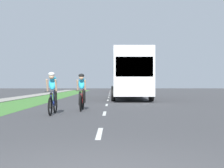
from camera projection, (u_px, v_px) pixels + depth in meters
name	position (u px, v px, depth m)	size (l,w,h in m)	color
ground_plane	(107.00, 100.00, 23.92)	(120.00, 120.00, 0.00)	#424244
grass_verge	(38.00, 99.00, 23.90)	(2.81, 70.00, 0.01)	#478438
sidewalk_concrete	(9.00, 99.00, 23.89)	(1.53, 70.00, 0.10)	#9E998E
lane_markings_center	(108.00, 97.00, 27.92)	(0.12, 52.71, 0.01)	white
cyclist_lead	(52.00, 93.00, 12.16)	(0.42, 1.72, 1.58)	black
cyclist_trailing	(81.00, 92.00, 13.99)	(0.42, 1.72, 1.58)	black
bus_white	(128.00, 73.00, 25.30)	(2.78, 11.60, 3.48)	silver
suv_black	(120.00, 85.00, 42.84)	(2.15, 4.70, 1.79)	black
sedan_red	(117.00, 86.00, 53.46)	(1.98, 4.30, 1.52)	red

